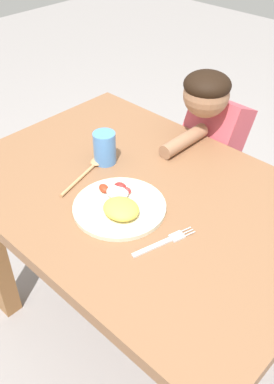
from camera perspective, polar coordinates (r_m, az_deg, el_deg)
The scene contains 7 objects.
ground_plane at distance 1.80m, azimuth 0.36°, elevation -17.98°, with size 8.00×8.00×0.00m, color gray.
dining_table at distance 1.34m, azimuth 0.46°, elevation -3.72°, with size 1.11×0.78×0.71m.
plate at distance 1.19m, azimuth -2.34°, elevation -1.84°, with size 0.26×0.26×0.05m.
fork at distance 1.10m, azimuth 3.64°, elevation -6.71°, with size 0.07×0.18×0.01m.
spoon at distance 1.35m, azimuth -6.19°, elevation 3.26°, with size 0.09×0.22×0.01m.
drinking_cup at distance 1.36m, azimuth -4.35°, elevation 5.91°, with size 0.07×0.07×0.11m, color #4F8AD6.
person at distance 1.73m, azimuth 9.65°, elevation 2.00°, with size 0.22×0.41×0.95m.
Camera 1 is at (0.68, -0.72, 1.50)m, focal length 39.89 mm.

